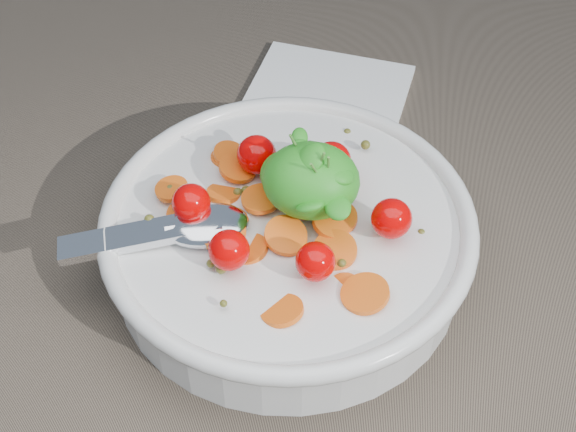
# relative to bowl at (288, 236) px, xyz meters

# --- Properties ---
(ground) EXTENTS (6.00, 6.00, 0.00)m
(ground) POSITION_rel_bowl_xyz_m (0.01, -0.03, -0.04)
(ground) COLOR #6F604F
(ground) RESTS_ON ground
(bowl) EXTENTS (0.32, 0.30, 0.13)m
(bowl) POSITION_rel_bowl_xyz_m (0.00, 0.00, 0.00)
(bowl) COLOR white
(bowl) RESTS_ON ground
(napkin) EXTENTS (0.18, 0.16, 0.01)m
(napkin) POSITION_rel_bowl_xyz_m (0.01, 0.22, -0.03)
(napkin) COLOR white
(napkin) RESTS_ON ground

